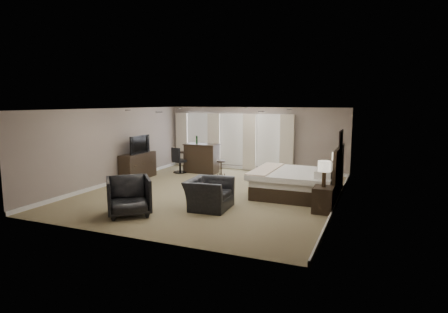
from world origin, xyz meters
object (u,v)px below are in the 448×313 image
at_px(lamp_far, 337,162).
at_px(desk_chair, 180,160).
at_px(bar_stool_right, 221,170).
at_px(nightstand_near, 323,200).
at_px(bar_counter, 202,158).
at_px(bed, 300,171).
at_px(dresser, 138,166).
at_px(nightstand_far, 336,180).
at_px(tv, 138,151).
at_px(armchair_near, 209,189).
at_px(lamp_near, 324,174).
at_px(bar_stool_left, 184,161).
at_px(armchair_far, 129,194).

height_order(lamp_far, desk_chair, lamp_far).
distance_m(bar_stool_right, desk_chair, 2.00).
xyz_separation_m(nightstand_near, bar_counter, (-5.28, 3.73, 0.25)).
bearing_deg(bar_counter, bed, -27.41).
height_order(dresser, bar_counter, bar_counter).
bearing_deg(nightstand_far, bar_counter, 171.11).
xyz_separation_m(nightstand_near, nightstand_far, (0.00, 2.90, -0.06)).
bearing_deg(tv, desk_chair, -28.38).
bearing_deg(armchair_near, lamp_near, -78.12).
height_order(nightstand_near, lamp_near, lamp_near).
distance_m(lamp_near, lamp_far, 2.90).
bearing_deg(nightstand_near, bar_stool_right, 144.30).
bearing_deg(desk_chair, bar_stool_right, -172.46).
bearing_deg(tv, dresser, 0.00).
bearing_deg(dresser, bar_stool_left, 69.17).
relative_size(lamp_far, bar_counter, 0.48).
height_order(nightstand_far, bar_stool_left, bar_stool_left).
height_order(bed, nightstand_far, bed).
bearing_deg(armchair_far, bed, 3.75).
bearing_deg(bar_stool_right, tv, -156.70).
bearing_deg(nightstand_far, bar_stool_right, 179.30).
height_order(armchair_near, bar_stool_right, armchair_near).
bearing_deg(nightstand_far, dresser, -170.47).
distance_m(bed, lamp_near, 1.72).
relative_size(bed, bar_stool_right, 3.64).
xyz_separation_m(bed, desk_chair, (-5.17, 1.89, -0.26)).
bearing_deg(nightstand_far, lamp_far, 0.00).
relative_size(tv, armchair_near, 0.93).
xyz_separation_m(bed, armchair_near, (-1.96, -2.24, -0.24)).
xyz_separation_m(lamp_near, armchair_near, (-2.85, -0.79, -0.47)).
xyz_separation_m(dresser, armchair_near, (4.07, -2.53, 0.06)).
relative_size(bar_stool_left, bar_stool_right, 1.20).
xyz_separation_m(nightstand_far, tv, (-6.92, -1.16, 0.75)).
bearing_deg(lamp_near, lamp_far, 90.00).
xyz_separation_m(lamp_far, tv, (-6.92, -1.16, 0.15)).
relative_size(nightstand_near, lamp_near, 0.99).
bearing_deg(tv, bar_stool_left, -20.83).
xyz_separation_m(nightstand_far, armchair_far, (-4.46, -5.00, 0.26)).
xyz_separation_m(tv, armchair_far, (2.46, -3.84, -0.49)).
bearing_deg(bar_counter, lamp_far, -8.89).
bearing_deg(bar_stool_right, armchair_near, -71.47).
xyz_separation_m(tv, bar_stool_right, (2.81, 1.21, -0.69)).
relative_size(nightstand_near, tv, 0.58).
relative_size(lamp_near, bar_counter, 0.50).
distance_m(nightstand_near, dresser, 7.14).
bearing_deg(bed, desk_chair, 159.92).
bearing_deg(lamp_far, bar_counter, 171.11).
bearing_deg(bar_stool_left, tv, -110.83).
height_order(nightstand_near, armchair_near, armchair_near).
height_order(lamp_far, tv, lamp_far).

